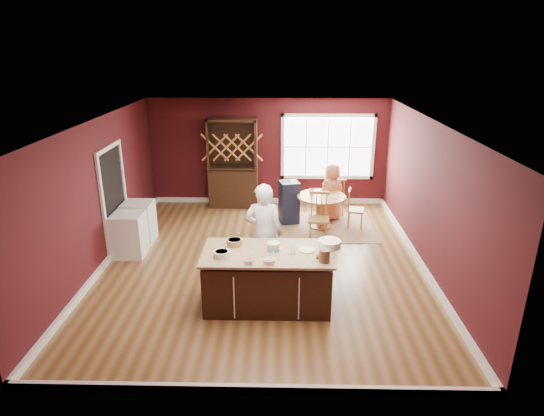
{
  "coord_description": "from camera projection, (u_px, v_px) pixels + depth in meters",
  "views": [
    {
      "loc": [
        0.33,
        -7.83,
        3.97
      ],
      "look_at": [
        0.16,
        0.17,
        1.05
      ],
      "focal_mm": 30.0,
      "sensor_mm": 36.0,
      "label": 1
    }
  ],
  "objects": [
    {
      "name": "washer",
      "position": [
        129.0,
        235.0,
        8.89
      ],
      "size": [
        0.59,
        0.57,
        0.86
      ],
      "primitive_type": "cube",
      "color": "white",
      "rests_on": "ground"
    },
    {
      "name": "room_shell",
      "position": [
        263.0,
        196.0,
        8.26
      ],
      "size": [
        7.0,
        7.0,
        7.0
      ],
      "color": "brown",
      "rests_on": "ground"
    },
    {
      "name": "chair_north",
      "position": [
        335.0,
        196.0,
        10.93
      ],
      "size": [
        0.49,
        0.48,
        0.98
      ],
      "primitive_type": null,
      "rotation": [
        0.0,
        0.0,
        3.39
      ],
      "color": "#92623B",
      "rests_on": "ground"
    },
    {
      "name": "hutch",
      "position": [
        233.0,
        163.0,
        11.38
      ],
      "size": [
        1.23,
        0.51,
        2.25
      ],
      "primitive_type": "cube",
      "color": "#342213",
      "rests_on": "ground"
    },
    {
      "name": "toddler",
      "position": [
        288.0,
        188.0,
        10.47
      ],
      "size": [
        0.18,
        0.14,
        0.26
      ],
      "primitive_type": null,
      "color": "#8CA5BF",
      "rests_on": "high_chair"
    },
    {
      "name": "toy_figurine",
      "position": [
        318.0,
        256.0,
        6.8
      ],
      "size": [
        0.05,
        0.05,
        0.08
      ],
      "primitive_type": null,
      "color": "#E1B608",
      "rests_on": "kitchen_island"
    },
    {
      "name": "drinking_glass",
      "position": [
        293.0,
        249.0,
        6.93
      ],
      "size": [
        0.08,
        0.08,
        0.16
      ],
      "primitive_type": "cylinder",
      "color": "white",
      "rests_on": "kitchen_island"
    },
    {
      "name": "white_tub",
      "position": [
        330.0,
        244.0,
        7.17
      ],
      "size": [
        0.35,
        0.35,
        0.12
      ],
      "primitive_type": "cylinder",
      "color": "silver",
      "rests_on": "kitchen_island"
    },
    {
      "name": "bowl_olive",
      "position": [
        269.0,
        261.0,
        6.66
      ],
      "size": [
        0.17,
        0.17,
        0.06
      ],
      "primitive_type": "cylinder",
      "color": "#F6EBC0",
      "rests_on": "kitchen_island"
    },
    {
      "name": "baker",
      "position": [
        264.0,
        233.0,
        7.78
      ],
      "size": [
        0.68,
        0.47,
        1.79
      ],
      "primitive_type": "imported",
      "rotation": [
        0.0,
        0.0,
        3.07
      ],
      "color": "silver",
      "rests_on": "ground"
    },
    {
      "name": "seated_woman",
      "position": [
        332.0,
        192.0,
        10.65
      ],
      "size": [
        0.78,
        0.68,
        1.35
      ],
      "primitive_type": "imported",
      "rotation": [
        0.0,
        0.0,
        3.61
      ],
      "color": "#C86E4D",
      "rests_on": "ground"
    },
    {
      "name": "kitchen_island",
      "position": [
        267.0,
        279.0,
        7.2
      ],
      "size": [
        2.02,
        1.06,
        0.92
      ],
      "color": "black",
      "rests_on": "ground"
    },
    {
      "name": "table_plate",
      "position": [
        333.0,
        197.0,
        10.06
      ],
      "size": [
        0.19,
        0.19,
        0.01
      ],
      "primitive_type": "cylinder",
      "color": "beige",
      "rests_on": "dining_table"
    },
    {
      "name": "layer_cake",
      "position": [
        273.0,
        246.0,
        7.09
      ],
      "size": [
        0.29,
        0.29,
        0.12
      ],
      "primitive_type": null,
      "color": "silver",
      "rests_on": "kitchen_island"
    },
    {
      "name": "window",
      "position": [
        328.0,
        147.0,
        11.44
      ],
      "size": [
        2.36,
        0.1,
        1.66
      ],
      "primitive_type": null,
      "color": "white",
      "rests_on": "room_shell"
    },
    {
      "name": "dryer",
      "position": [
        139.0,
        222.0,
        9.49
      ],
      "size": [
        0.6,
        0.58,
        0.87
      ],
      "primitive_type": "cube",
      "color": "silver",
      "rests_on": "ground"
    },
    {
      "name": "doorway",
      "position": [
        115.0,
        201.0,
        9.0
      ],
      "size": [
        0.08,
        1.26,
        2.13
      ],
      "primitive_type": null,
      "color": "white",
      "rests_on": "room_shell"
    },
    {
      "name": "high_chair",
      "position": [
        289.0,
        201.0,
        10.5
      ],
      "size": [
        0.51,
        0.51,
        1.03
      ],
      "primitive_type": null,
      "rotation": [
        0.0,
        0.0,
        0.25
      ],
      "color": "black",
      "rests_on": "ground"
    },
    {
      "name": "rug",
      "position": [
        320.0,
        227.0,
        10.4
      ],
      "size": [
        2.43,
        1.88,
        0.01
      ],
      "primitive_type": "cube",
      "rotation": [
        0.0,
        0.0,
        0.01
      ],
      "color": "brown",
      "rests_on": "ground"
    },
    {
      "name": "table_cup",
      "position": [
        312.0,
        191.0,
        10.3
      ],
      "size": [
        0.14,
        0.14,
        0.1
      ],
      "primitive_type": "imported",
      "rotation": [
        0.0,
        0.0,
        -0.1
      ],
      "color": "silver",
      "rests_on": "dining_table"
    },
    {
      "name": "stoneware_crock",
      "position": [
        324.0,
        256.0,
        6.68
      ],
      "size": [
        0.16,
        0.16,
        0.2
      ],
      "primitive_type": "cylinder",
      "color": "brown",
      "rests_on": "kitchen_island"
    },
    {
      "name": "bowl_blue",
      "position": [
        222.0,
        254.0,
        6.86
      ],
      "size": [
        0.24,
        0.24,
        0.09
      ],
      "primitive_type": "cylinder",
      "color": "white",
      "rests_on": "kitchen_island"
    },
    {
      "name": "chair_east",
      "position": [
        356.0,
        208.0,
        10.25
      ],
      "size": [
        0.43,
        0.44,
        0.9
      ],
      "primitive_type": null,
      "rotation": [
        0.0,
        0.0,
        1.37
      ],
      "color": "brown",
      "rests_on": "ground"
    },
    {
      "name": "bowl_yellow",
      "position": [
        234.0,
        242.0,
        7.26
      ],
      "size": [
        0.25,
        0.25,
        0.09
      ],
      "primitive_type": "cylinder",
      "color": "#A58C53",
      "rests_on": "kitchen_island"
    },
    {
      "name": "dining_table",
      "position": [
        321.0,
        205.0,
        10.22
      ],
      "size": [
        1.09,
        1.09,
        0.75
      ],
      "color": "brown",
      "rests_on": "ground"
    },
    {
      "name": "dinner_plate",
      "position": [
        307.0,
        250.0,
        7.09
      ],
      "size": [
        0.26,
        0.26,
        0.02
      ],
      "primitive_type": "cylinder",
      "color": "#F5EEB9",
      "rests_on": "kitchen_island"
    },
    {
      "name": "chair_south",
      "position": [
        319.0,
        217.0,
        9.53
      ],
      "size": [
        0.47,
        0.45,
        1.05
      ],
      "primitive_type": null,
      "rotation": [
        0.0,
        0.0,
        -0.07
      ],
      "color": "#9C5C26",
      "rests_on": "ground"
    },
    {
      "name": "bowl_pink",
      "position": [
        249.0,
        261.0,
        6.66
      ],
      "size": [
        0.15,
        0.15,
        0.06
      ],
      "primitive_type": "cylinder",
      "color": "silver",
      "rests_on": "kitchen_island"
    }
  ]
}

